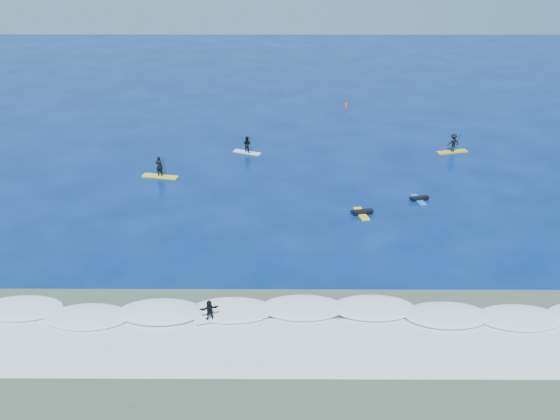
{
  "coord_description": "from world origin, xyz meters",
  "views": [
    {
      "loc": [
        -0.16,
        -39.2,
        20.37
      ],
      "look_at": [
        -0.35,
        2.35,
        0.6
      ],
      "focal_mm": 40.0,
      "sensor_mm": 36.0,
      "label": 1
    }
  ],
  "objects_px": {
    "sup_paddler_center": "(247,146)",
    "wave_surfer": "(210,311)",
    "sup_paddler_right": "(453,144)",
    "prone_paddler_near": "(362,212)",
    "marker_buoy": "(346,105)",
    "prone_paddler_far": "(419,199)",
    "sup_paddler_left": "(160,170)"
  },
  "relations": [
    {
      "from": "sup_paddler_center",
      "to": "prone_paddler_near",
      "type": "bearing_deg",
      "value": -30.78
    },
    {
      "from": "prone_paddler_far",
      "to": "wave_surfer",
      "type": "height_order",
      "value": "wave_surfer"
    },
    {
      "from": "sup_paddler_center",
      "to": "sup_paddler_right",
      "type": "distance_m",
      "value": 19.39
    },
    {
      "from": "sup_paddler_center",
      "to": "prone_paddler_near",
      "type": "xyz_separation_m",
      "value": [
        9.28,
        -13.28,
        -0.54
      ]
    },
    {
      "from": "prone_paddler_near",
      "to": "prone_paddler_far",
      "type": "height_order",
      "value": "prone_paddler_near"
    },
    {
      "from": "sup_paddler_center",
      "to": "prone_paddler_near",
      "type": "height_order",
      "value": "sup_paddler_center"
    },
    {
      "from": "sup_paddler_right",
      "to": "marker_buoy",
      "type": "relative_size",
      "value": 4.59
    },
    {
      "from": "sup_paddler_center",
      "to": "prone_paddler_far",
      "type": "relative_size",
      "value": 1.27
    },
    {
      "from": "sup_paddler_left",
      "to": "prone_paddler_far",
      "type": "relative_size",
      "value": 1.49
    },
    {
      "from": "prone_paddler_near",
      "to": "wave_surfer",
      "type": "distance_m",
      "value": 16.93
    },
    {
      "from": "sup_paddler_left",
      "to": "sup_paddler_center",
      "type": "height_order",
      "value": "sup_paddler_left"
    },
    {
      "from": "sup_paddler_right",
      "to": "prone_paddler_far",
      "type": "bearing_deg",
      "value": -130.32
    },
    {
      "from": "sup_paddler_right",
      "to": "prone_paddler_far",
      "type": "distance_m",
      "value": 12.26
    },
    {
      "from": "prone_paddler_far",
      "to": "wave_surfer",
      "type": "distance_m",
      "value": 21.91
    },
    {
      "from": "sup_paddler_left",
      "to": "marker_buoy",
      "type": "height_order",
      "value": "sup_paddler_left"
    },
    {
      "from": "sup_paddler_center",
      "to": "sup_paddler_right",
      "type": "relative_size",
      "value": 0.88
    },
    {
      "from": "sup_paddler_left",
      "to": "sup_paddler_center",
      "type": "xyz_separation_m",
      "value": [
        7.14,
        5.98,
        0.02
      ]
    },
    {
      "from": "prone_paddler_near",
      "to": "sup_paddler_left",
      "type": "bearing_deg",
      "value": 54.65
    },
    {
      "from": "sup_paddler_left",
      "to": "prone_paddler_near",
      "type": "xyz_separation_m",
      "value": [
        16.42,
        -7.29,
        -0.52
      ]
    },
    {
      "from": "prone_paddler_near",
      "to": "prone_paddler_far",
      "type": "distance_m",
      "value": 5.4
    },
    {
      "from": "sup_paddler_left",
      "to": "wave_surfer",
      "type": "xyz_separation_m",
      "value": [
        6.5,
        -21.0,
        0.05
      ]
    },
    {
      "from": "prone_paddler_near",
      "to": "prone_paddler_far",
      "type": "bearing_deg",
      "value": -73.54
    },
    {
      "from": "sup_paddler_center",
      "to": "marker_buoy",
      "type": "relative_size",
      "value": 4.06
    },
    {
      "from": "sup_paddler_right",
      "to": "marker_buoy",
      "type": "xyz_separation_m",
      "value": [
        -8.69,
        14.87,
        -0.52
      ]
    },
    {
      "from": "prone_paddler_near",
      "to": "sup_paddler_center",
      "type": "bearing_deg",
      "value": 23.55
    },
    {
      "from": "prone_paddler_far",
      "to": "wave_surfer",
      "type": "relative_size",
      "value": 1.2
    },
    {
      "from": "prone_paddler_near",
      "to": "prone_paddler_far",
      "type": "xyz_separation_m",
      "value": [
        4.78,
        2.53,
        -0.01
      ]
    },
    {
      "from": "sup_paddler_center",
      "to": "marker_buoy",
      "type": "distance_m",
      "value": 18.54
    },
    {
      "from": "sup_paddler_center",
      "to": "marker_buoy",
      "type": "xyz_separation_m",
      "value": [
        10.71,
        15.13,
        -0.41
      ]
    },
    {
      "from": "sup_paddler_right",
      "to": "wave_surfer",
      "type": "height_order",
      "value": "sup_paddler_right"
    },
    {
      "from": "sup_paddler_center",
      "to": "prone_paddler_near",
      "type": "distance_m",
      "value": 16.2
    },
    {
      "from": "sup_paddler_center",
      "to": "wave_surfer",
      "type": "distance_m",
      "value": 26.99
    }
  ]
}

